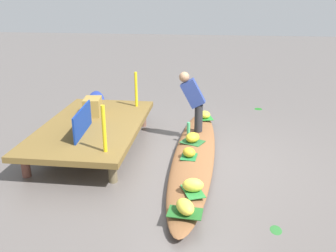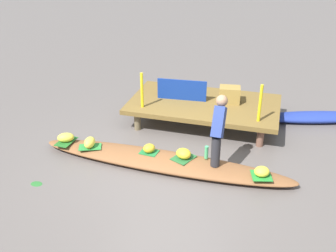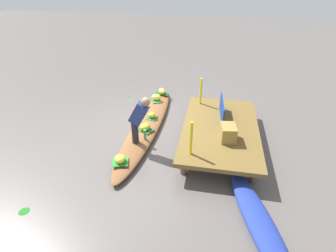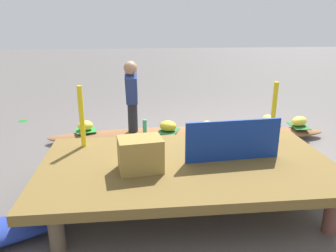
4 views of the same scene
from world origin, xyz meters
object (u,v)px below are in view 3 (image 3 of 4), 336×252
at_px(vendor_person, 139,118).
at_px(produce_crate, 228,133).
at_px(banana_bunch_3, 145,127).
at_px(banana_bunch_4, 162,91).
at_px(banana_bunch_2, 120,159).
at_px(vendor_boat, 147,126).
at_px(moored_boat, 260,223).
at_px(water_bottle, 145,134).
at_px(market_banner, 222,109).
at_px(banana_bunch_0, 152,115).
at_px(banana_bunch_1, 156,97).

bearing_deg(vendor_person, produce_crate, 92.39).
xyz_separation_m(banana_bunch_3, vendor_person, (0.58, 0.04, 0.59)).
relative_size(banana_bunch_3, banana_bunch_4, 0.91).
distance_m(banana_bunch_2, vendor_person, 1.02).
bearing_deg(vendor_boat, vendor_person, 7.09).
distance_m(moored_boat, banana_bunch_2, 2.99).
xyz_separation_m(water_bottle, market_banner, (-0.91, 1.79, 0.39)).
distance_m(banana_bunch_3, vendor_person, 0.83).
height_order(banana_bunch_0, banana_bunch_4, banana_bunch_4).
bearing_deg(banana_bunch_0, produce_crate, 60.37).
height_order(banana_bunch_3, market_banner, market_banner).
height_order(banana_bunch_2, vendor_person, vendor_person).
height_order(market_banner, produce_crate, market_banner).
relative_size(banana_bunch_1, produce_crate, 0.67).
relative_size(vendor_boat, produce_crate, 10.76).
relative_size(banana_bunch_4, market_banner, 0.29).
distance_m(banana_bunch_0, banana_bunch_2, 2.04).
bearing_deg(banana_bunch_3, banana_bunch_1, -176.47).
height_order(vendor_boat, vendor_person, vendor_person).
bearing_deg(banana_bunch_4, produce_crate, 36.60).
height_order(vendor_boat, market_banner, market_banner).
relative_size(moored_boat, produce_crate, 5.89).
bearing_deg(banana_bunch_1, banana_bunch_2, -1.43).
bearing_deg(banana_bunch_1, banana_bunch_3, 3.53).
distance_m(banana_bunch_3, market_banner, 2.01).
xyz_separation_m(banana_bunch_1, banana_bunch_4, (-0.54, 0.07, -0.01)).
height_order(moored_boat, water_bottle, water_bottle).
bearing_deg(vendor_person, banana_bunch_2, -15.75).
bearing_deg(vendor_boat, water_bottle, 13.47).
distance_m(vendor_boat, market_banner, 2.05).
relative_size(banana_bunch_1, market_banner, 0.28).
distance_m(banana_bunch_4, vendor_person, 2.96).
xyz_separation_m(banana_bunch_4, vendor_person, (2.90, 0.08, 0.59)).
bearing_deg(market_banner, banana_bunch_3, -79.14).
bearing_deg(produce_crate, banana_bunch_1, -136.55).
height_order(banana_bunch_0, market_banner, market_banner).
relative_size(vendor_boat, market_banner, 4.41).
distance_m(banana_bunch_0, banana_bunch_3, 0.65).
bearing_deg(banana_bunch_2, produce_crate, 111.47).
bearing_deg(banana_bunch_3, banana_bunch_4, -178.96).
relative_size(banana_bunch_3, water_bottle, 1.16).
bearing_deg(banana_bunch_2, banana_bunch_4, 177.72).
bearing_deg(banana_bunch_1, banana_bunch_0, 6.62).
height_order(banana_bunch_2, produce_crate, produce_crate).
xyz_separation_m(banana_bunch_1, banana_bunch_3, (1.78, 0.11, -0.01)).
xyz_separation_m(moored_boat, banana_bunch_1, (-4.17, -2.73, 0.19)).
xyz_separation_m(moored_boat, water_bottle, (-2.00, -2.52, 0.21)).
bearing_deg(banana_bunch_2, banana_bunch_1, 178.57).
distance_m(banana_bunch_4, market_banner, 2.67).
bearing_deg(banana_bunch_0, water_bottle, 4.48).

